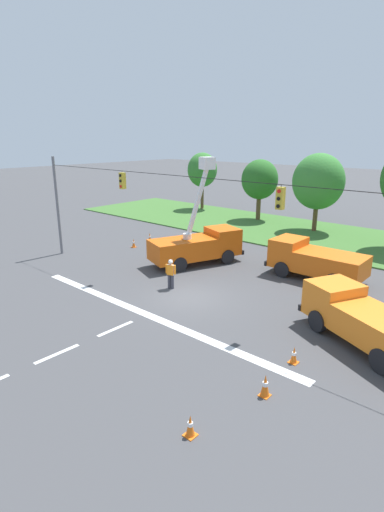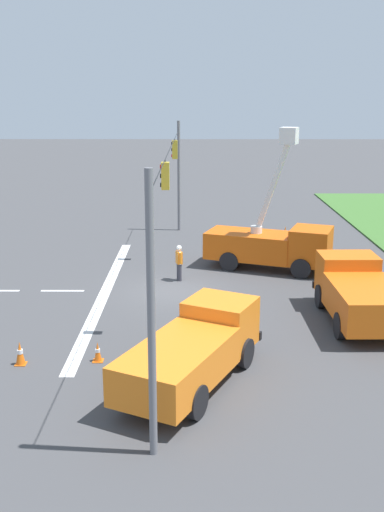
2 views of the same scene
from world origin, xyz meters
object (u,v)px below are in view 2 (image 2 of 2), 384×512
Objects in this scene: utility_truck_support_near at (358,293)px; road_worker at (179,261)px; traffic_cone_mid_left at (254,234)px; traffic_cone_mid_right at (20,353)px; traffic_cone_foreground_left at (285,233)px; utility_truck_support_far at (195,349)px; traffic_cone_foreground_right at (98,352)px; utility_truck_bucket_lift at (272,243)px.

utility_truck_support_near reaches higher than road_worker.
traffic_cone_mid_right reaches higher than traffic_cone_mid_left.
traffic_cone_foreground_left is (-8.81, 6.47, -0.59)m from road_worker.
utility_truck_support_far is 3.71m from traffic_cone_foreground_right.
traffic_cone_foreground_left is 1.16× the size of traffic_cone_mid_left.
utility_truck_support_near is 8.42× the size of traffic_cone_mid_left.
road_worker reaches higher than traffic_cone_mid_left.
utility_truck_support_near reaches higher than utility_truck_support_far.
utility_truck_bucket_lift is at bearing -161.21° from utility_truck_support_near.
utility_truck_support_far is 9.54× the size of traffic_cone_mid_left.
road_worker is at bearing -175.98° from utility_truck_support_far.
utility_truck_support_near is at bearing 108.34° from traffic_cone_mid_right.
traffic_cone_mid_right is at bearing -101.92° from utility_truck_support_far.
utility_truck_support_near is 7.28× the size of traffic_cone_foreground_left.
traffic_cone_foreground_right is (-1.50, -3.30, -0.79)m from utility_truck_support_far.
utility_truck_bucket_lift reaches higher than traffic_cone_foreground_right.
traffic_cone_foreground_right is 2.58m from traffic_cone_mid_right.
traffic_cone_foreground_left is at bearing 143.72° from road_worker.
traffic_cone_foreground_left reaches higher than traffic_cone_mid_left.
utility_truck_support_near is 14.29m from traffic_cone_mid_left.
utility_truck_bucket_lift is at bearing 147.02° from traffic_cone_foreground_right.
traffic_cone_mid_right is at bearing -84.13° from traffic_cone_foreground_right.
traffic_cone_foreground_left is (-6.83, 1.72, -1.00)m from utility_truck_bucket_lift.
road_worker is 10.94m from traffic_cone_foreground_left.
utility_truck_support_near reaches higher than traffic_cone_foreground_right.
utility_truck_support_near is 10.56m from traffic_cone_foreground_right.
utility_truck_bucket_lift is at bearing 139.41° from traffic_cone_mid_right.
utility_truck_support_near is 7.23× the size of traffic_cone_mid_right.
utility_truck_bucket_lift reaches higher than utility_truck_support_near.
road_worker is at bearing -67.34° from utility_truck_bucket_lift.
utility_truck_bucket_lift reaches higher than traffic_cone_mid_left.
traffic_cone_mid_left is at bearing -83.31° from traffic_cone_foreground_left.
utility_truck_bucket_lift is 13.43m from traffic_cone_foreground_right.
utility_truck_support_far reaches higher than traffic_cone_foreground_left.
traffic_cone_foreground_right is at bearing -32.98° from utility_truck_bucket_lift.
traffic_cone_foreground_right is 0.84× the size of traffic_cone_mid_right.
utility_truck_support_far reaches higher than road_worker.
utility_truck_support_far is at bearing 78.08° from traffic_cone_mid_right.
traffic_cone_mid_right is at bearing -27.95° from traffic_cone_mid_left.
utility_truck_support_near is 8.41m from utility_truck_support_far.
road_worker reaches higher than traffic_cone_mid_right.
traffic_cone_foreground_right is (3.84, -9.80, -0.85)m from utility_truck_support_near.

